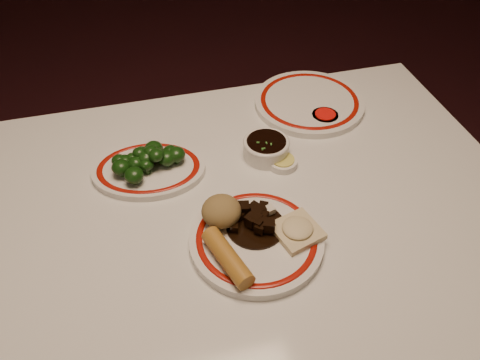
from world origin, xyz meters
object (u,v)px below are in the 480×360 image
object	(u,v)px
main_plate	(256,239)
fried_wonton	(297,230)
rice_mound	(221,211)
broccoli_pile	(147,158)
broccoli_plate	(149,169)
stirfry_heap	(256,220)
dining_table	(236,249)
soy_bowl	(266,149)
spring_roll	(227,257)

from	to	relation	value
main_plate	fried_wonton	bearing A→B (deg)	-8.41
rice_mound	broccoli_pile	world-z (taller)	rice_mound
rice_mound	broccoli_plate	distance (m)	0.22
fried_wonton	broccoli_plate	size ratio (longest dim) A/B	0.36
rice_mound	stirfry_heap	distance (m)	0.07
stirfry_heap	broccoli_plate	xyz separation A→B (m)	(-0.18, 0.21, -0.02)
main_plate	rice_mound	size ratio (longest dim) A/B	3.42
dining_table	main_plate	world-z (taller)	main_plate
fried_wonton	stirfry_heap	size ratio (longest dim) A/B	0.89
rice_mound	fried_wonton	distance (m)	0.14
broccoli_plate	soy_bowl	xyz separation A→B (m)	(0.26, -0.01, 0.01)
main_plate	dining_table	bearing A→B (deg)	111.21
spring_roll	broccoli_pile	world-z (taller)	broccoli_pile
fried_wonton	dining_table	bearing A→B (deg)	143.18
fried_wonton	broccoli_plate	xyz separation A→B (m)	(-0.24, 0.25, -0.02)
broccoli_pile	soy_bowl	xyz separation A→B (m)	(0.26, -0.01, -0.02)
fried_wonton	broccoli_pile	size ratio (longest dim) A/B	0.63
fried_wonton	stirfry_heap	xyz separation A→B (m)	(-0.07, 0.04, 0.00)
rice_mound	soy_bowl	xyz separation A→B (m)	(0.14, 0.18, -0.02)
broccoli_pile	stirfry_heap	bearing A→B (deg)	-50.73
broccoli_pile	rice_mound	bearing A→B (deg)	-58.55
dining_table	broccoli_pile	world-z (taller)	broccoli_pile
stirfry_heap	broccoli_pile	bearing A→B (deg)	129.27
main_plate	stirfry_heap	distance (m)	0.04
fried_wonton	broccoli_plate	world-z (taller)	fried_wonton
rice_mound	stirfry_heap	world-z (taller)	rice_mound
main_plate	broccoli_pile	distance (m)	0.30
broccoli_pile	soy_bowl	size ratio (longest dim) A/B	1.55
rice_mound	fried_wonton	size ratio (longest dim) A/B	0.76
rice_mound	broccoli_pile	xyz separation A→B (m)	(-0.12, 0.19, -0.01)
spring_roll	stirfry_heap	distance (m)	0.10
rice_mound	broccoli_plate	bearing A→B (deg)	122.00
rice_mound	broccoli_pile	bearing A→B (deg)	121.45
dining_table	broccoli_plate	distance (m)	0.25
spring_roll	soy_bowl	world-z (taller)	spring_roll
rice_mound	broccoli_plate	world-z (taller)	rice_mound
fried_wonton	broccoli_pile	world-z (taller)	broccoli_pile
dining_table	stirfry_heap	world-z (taller)	stirfry_heap
dining_table	soy_bowl	bearing A→B (deg)	56.06
dining_table	soy_bowl	size ratio (longest dim) A/B	11.99
fried_wonton	broccoli_pile	distance (m)	0.35
fried_wonton	broccoli_pile	xyz separation A→B (m)	(-0.24, 0.25, 0.01)
broccoli_pile	soy_bowl	distance (m)	0.26
rice_mound	fried_wonton	world-z (taller)	rice_mound
main_plate	stirfry_heap	world-z (taller)	stirfry_heap
broccoli_plate	broccoli_pile	world-z (taller)	broccoli_pile
main_plate	broccoli_plate	world-z (taller)	main_plate
rice_mound	broccoli_pile	distance (m)	0.22
stirfry_heap	broccoli_plate	world-z (taller)	stirfry_heap
stirfry_heap	broccoli_pile	size ratio (longest dim) A/B	0.72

